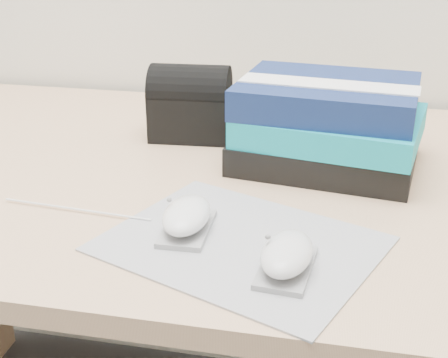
% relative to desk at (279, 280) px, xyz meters
% --- Properties ---
extents(desk, '(1.60, 0.80, 0.73)m').
position_rel_desk_xyz_m(desk, '(0.00, 0.00, 0.00)').
color(desk, tan).
rests_on(desk, ground).
extents(mousepad, '(0.38, 0.35, 0.00)m').
position_rel_desk_xyz_m(mousepad, '(-0.02, -0.29, 0.24)').
color(mousepad, gray).
rests_on(mousepad, desk).
extents(mouse_rear, '(0.06, 0.11, 0.04)m').
position_rel_desk_xyz_m(mouse_rear, '(-0.09, -0.28, 0.26)').
color(mouse_rear, '#97979A').
rests_on(mouse_rear, mousepad).
extents(mouse_front, '(0.07, 0.11, 0.04)m').
position_rel_desk_xyz_m(mouse_front, '(0.04, -0.34, 0.26)').
color(mouse_front, gray).
rests_on(mouse_front, mousepad).
extents(usb_cable, '(0.22, 0.02, 0.00)m').
position_rel_desk_xyz_m(usb_cable, '(-0.25, -0.25, 0.24)').
color(usb_cable, white).
rests_on(usb_cable, mousepad).
extents(book_stack, '(0.31, 0.26, 0.14)m').
position_rel_desk_xyz_m(book_stack, '(0.07, -0.00, 0.30)').
color(book_stack, black).
rests_on(book_stack, desk).
extents(pouch, '(0.14, 0.10, 0.13)m').
position_rel_desk_xyz_m(pouch, '(-0.18, 0.07, 0.30)').
color(pouch, black).
rests_on(pouch, desk).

